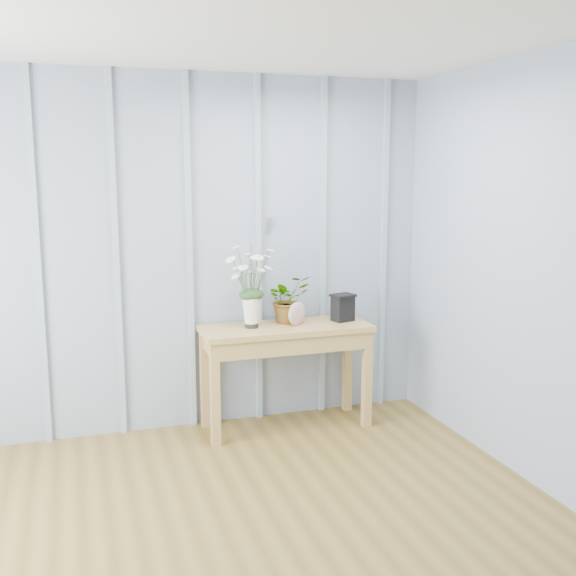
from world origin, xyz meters
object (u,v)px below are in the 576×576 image
object	(u,v)px
daisy_vase	(251,274)
carved_box	(343,307)
sideboard	(286,341)
felt_disc_vessel	(297,314)

from	to	relation	value
daisy_vase	carved_box	distance (m)	0.74
sideboard	daisy_vase	world-z (taller)	daisy_vase
daisy_vase	carved_box	size ratio (longest dim) A/B	3.04
daisy_vase	felt_disc_vessel	world-z (taller)	daisy_vase
felt_disc_vessel	daisy_vase	bearing A→B (deg)	143.53
felt_disc_vessel	carved_box	world-z (taller)	carved_box
sideboard	daisy_vase	size ratio (longest dim) A/B	1.99
daisy_vase	felt_disc_vessel	xyz separation A→B (m)	(0.32, -0.04, -0.29)
daisy_vase	sideboard	bearing A→B (deg)	-5.16
felt_disc_vessel	carved_box	xyz separation A→B (m)	(0.37, 0.03, 0.02)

